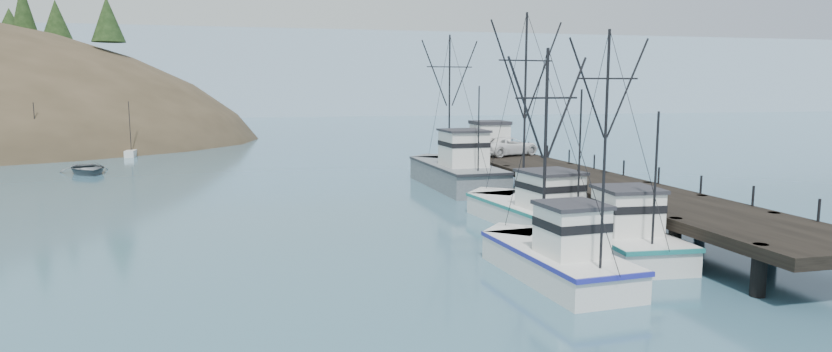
{
  "coord_description": "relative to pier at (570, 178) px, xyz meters",
  "views": [
    {
      "loc": [
        -6.62,
        -23.58,
        7.73
      ],
      "look_at": [
        2.65,
        13.59,
        2.5
      ],
      "focal_mm": 28.0,
      "sensor_mm": 36.0,
      "label": 1
    }
  ],
  "objects": [
    {
      "name": "distant_ridge",
      "position": [
        -4.0,
        154.0,
        -1.69
      ],
      "size": [
        360.0,
        40.0,
        26.0
      ],
      "primitive_type": "cube",
      "color": "#9EB2C6",
      "rests_on": "ground"
    },
    {
      "name": "trawler_near",
      "position": [
        -4.33,
        -12.59,
        -0.87
      ],
      "size": [
        4.14,
        10.61,
        10.81
      ],
      "color": "silver",
      "rests_on": "ground"
    },
    {
      "name": "motorboat",
      "position": [
        -35.49,
        24.29,
        -1.69
      ],
      "size": [
        5.95,
        6.9,
        1.2
      ],
      "primitive_type": "imported",
      "rotation": [
        0.0,
        0.0,
        0.37
      ],
      "color": "#585E62",
      "rests_on": "ground"
    },
    {
      "name": "distant_ridge_far",
      "position": [
        -54.0,
        169.0,
        -1.69
      ],
      "size": [
        180.0,
        25.0,
        18.0
      ],
      "primitive_type": "cube",
      "color": "silver",
      "rests_on": "ground"
    },
    {
      "name": "moored_sailboats",
      "position": [
        -45.91,
        39.8,
        -1.36
      ],
      "size": [
        22.58,
        18.97,
        6.35
      ],
      "color": "silver",
      "rests_on": "ground"
    },
    {
      "name": "work_vessel",
      "position": [
        -5.4,
        8.84,
        -0.46
      ],
      "size": [
        4.64,
        14.38,
        12.21
      ],
      "color": "slate",
      "rests_on": "ground"
    },
    {
      "name": "pier",
      "position": [
        0.0,
        0.0,
        0.0
      ],
      "size": [
        6.0,
        44.0,
        2.0
      ],
      "color": "black",
      "rests_on": "ground"
    },
    {
      "name": "pier_shed",
      "position": [
        -0.29,
        14.8,
        1.73
      ],
      "size": [
        3.0,
        3.2,
        2.8
      ],
      "color": "silver",
      "rests_on": "pier"
    },
    {
      "name": "trawler_far",
      "position": [
        -5.43,
        -6.12,
        -0.87
      ],
      "size": [
        5.17,
        12.19,
        12.27
      ],
      "color": "silver",
      "rests_on": "ground"
    },
    {
      "name": "trawler_mid",
      "position": [
        -8.87,
        -15.76,
        -0.87
      ],
      "size": [
        3.78,
        9.55,
        9.69
      ],
      "color": "silver",
      "rests_on": "ground"
    },
    {
      "name": "pickup_truck",
      "position": [
        0.28,
        11.89,
        1.1
      ],
      "size": [
        6.24,
        4.45,
        1.58
      ],
      "primitive_type": "imported",
      "rotation": [
        0.0,
        0.0,
        1.93
      ],
      "color": "white",
      "rests_on": "pier"
    },
    {
      "name": "ground",
      "position": [
        -14.0,
        -16.0,
        -1.69
      ],
      "size": [
        400.0,
        400.0,
        0.0
      ],
      "primitive_type": "plane",
      "color": "#335B71",
      "rests_on": "ground"
    }
  ]
}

